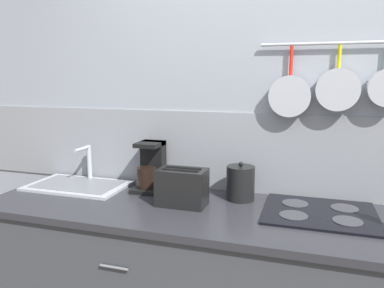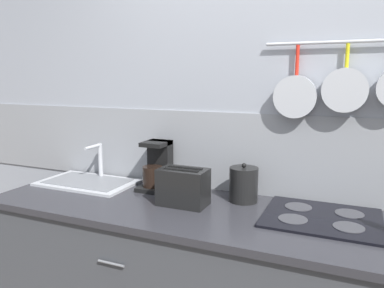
# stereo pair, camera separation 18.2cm
# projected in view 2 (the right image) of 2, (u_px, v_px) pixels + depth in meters

# --- Properties ---
(wall_back) EXTENTS (7.20, 0.15, 2.60)m
(wall_back) POSITION_uv_depth(u_px,v_px,m) (317.00, 136.00, 1.95)
(wall_back) COLOR #999EA8
(wall_back) RESTS_ON ground_plane
(countertop) EXTENTS (3.28, 0.68, 0.03)m
(countertop) POSITION_uv_depth(u_px,v_px,m) (304.00, 228.00, 1.67)
(countertop) COLOR #2D2D33
(countertop) RESTS_ON cabinet_base
(sink_basin) EXTENTS (0.58, 0.36, 0.23)m
(sink_basin) POSITION_uv_depth(u_px,v_px,m) (88.00, 181.00, 2.31)
(sink_basin) COLOR #B7BABF
(sink_basin) RESTS_ON countertop
(coffee_maker) EXTENTS (0.15, 0.22, 0.28)m
(coffee_maker) POSITION_uv_depth(u_px,v_px,m) (157.00, 168.00, 2.21)
(coffee_maker) COLOR black
(coffee_maker) RESTS_ON countertop
(toaster) EXTENTS (0.27, 0.15, 0.19)m
(toaster) POSITION_uv_depth(u_px,v_px,m) (183.00, 187.00, 1.91)
(toaster) COLOR black
(toaster) RESTS_ON countertop
(kettle) EXTENTS (0.15, 0.15, 0.21)m
(kettle) POSITION_uv_depth(u_px,v_px,m) (244.00, 184.00, 1.97)
(kettle) COLOR black
(kettle) RESTS_ON countertop
(cooktop) EXTENTS (0.52, 0.44, 0.01)m
(cooktop) POSITION_uv_depth(u_px,v_px,m) (322.00, 218.00, 1.73)
(cooktop) COLOR black
(cooktop) RESTS_ON countertop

